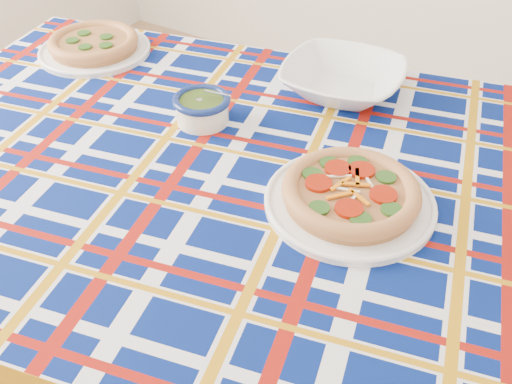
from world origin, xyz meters
The scene contains 6 objects.
dining_table centered at (0.07, 0.13, 0.72)m, with size 1.89×1.42×0.80m.
tablecloth centered at (0.07, 0.13, 0.75)m, with size 1.73×1.10×0.11m, color #05165B, non-canonical shape.
main_focaccia_plate centered at (0.26, 0.14, 0.83)m, with size 0.33×0.33×0.06m, color #9D6537, non-canonical shape.
pesto_bowl centered at (-0.15, 0.23, 0.84)m, with size 0.13×0.13×0.08m, color #23370F, non-canonical shape.
serving_bowl centered at (0.07, 0.51, 0.84)m, with size 0.29×0.29×0.07m, color white.
second_focaccia_plate centered at (-0.60, 0.35, 0.83)m, with size 0.31×0.31×0.06m, color #9D6537, non-canonical shape.
Camera 1 is at (0.54, -0.64, 1.50)m, focal length 40.00 mm.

